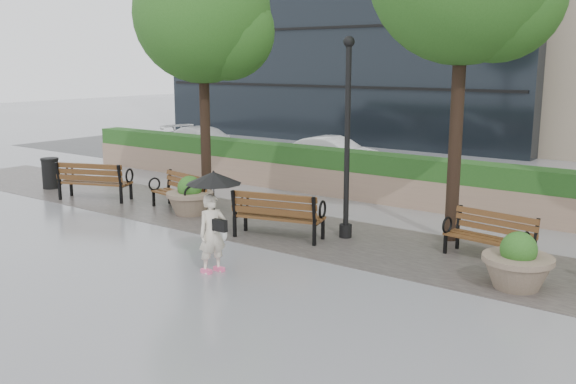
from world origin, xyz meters
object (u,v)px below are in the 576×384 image
Objects in this scene: trash_bin at (50,174)px; lamppost at (347,151)px; planter_right at (517,267)px; planter_left at (190,200)px; bench_0 at (95,189)px; pedestrian at (213,212)px; car_right at (334,154)px; car_left at (205,143)px; bench_1 at (179,200)px; bench_3 at (489,246)px; bench_2 at (278,225)px.

lamppost is (10.27, 0.64, 1.49)m from trash_bin.
trash_bin is at bearing 178.46° from planter_right.
planter_left is 4.65m from lamppost.
bench_0 is 1.79× the size of planter_right.
pedestrian is at bearing -101.48° from lamppost.
car_right is 1.92× the size of pedestrian.
bench_1 is at bearing -130.00° from car_left.
bench_3 is 0.50× the size of car_right.
lamppost is (1.16, 0.96, 1.63)m from bench_2.
trash_bin is 0.48× the size of pedestrian.
car_left reaches higher than planter_left.
car_right is at bearing 57.86° from trash_bin.
planter_left is 0.99× the size of planter_right.
bench_3 is 15.34m from car_left.
bench_0 is 10.97m from bench_3.
car_left reaches higher than bench_3.
planter_left is (-7.49, -0.81, 0.12)m from bench_3.
bench_0 is at bearing 161.76° from car_right.
bench_3 is at bearing -23.49° from pedestrian.
bench_2 is 5.26m from planter_right.
planter_left is 9.69m from car_left.
car_left is at bearing 152.48° from planter_right.
lamppost is at bearing 164.06° from bench_0.
bench_3 is 1.50× the size of planter_left.
car_right reaches higher than bench_1.
planter_left is 8.47m from planter_right.
bench_0 reaches higher than bench_2.
car_right is at bearing -71.66° from car_left.
planter_right is at bearing -1.54° from trash_bin.
bench_0 is 11.88m from planter_right.
bench_0 is 1.02× the size of bench_2.
planter_right is at bearing 156.94° from bench_0.
lamppost is 12.78m from car_left.
car_right is (-5.15, 7.51, -1.35)m from lamppost.
bench_3 is 0.41× the size of lamppost.
bench_2 is 1.17× the size of bench_3.
planter_right is (9.03, -0.68, 0.11)m from bench_1.
pedestrian is (7.07, -2.63, 0.83)m from bench_0.
bench_3 reaches higher than trash_bin.
trash_bin is at bearing 95.27° from pedestrian.
planter_right is at bearing 5.85° from bench_1.
bench_2 is at bearing -140.38° from lamppost.
planter_right is (5.26, -0.07, 0.08)m from bench_2.
bench_1 is (2.84, 0.52, -0.04)m from bench_0.
pedestrian reaches higher than bench_2.
bench_3 is 10.99m from car_right.
pedestrian is (4.44, -11.01, 0.55)m from car_right.
bench_3 is (8.07, 0.64, -0.01)m from bench_1.
pedestrian is at bearing 137.31° from bench_0.
pedestrian reaches higher than bench_0.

